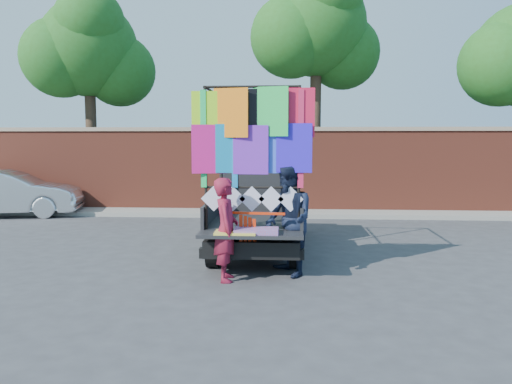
# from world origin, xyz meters

# --- Properties ---
(ground) EXTENTS (90.00, 90.00, 0.00)m
(ground) POSITION_xyz_m (0.00, 0.00, 0.00)
(ground) COLOR #38383A
(ground) RESTS_ON ground
(brick_wall) EXTENTS (30.00, 0.45, 2.61)m
(brick_wall) POSITION_xyz_m (0.00, 7.00, 1.33)
(brick_wall) COLOR brown
(brick_wall) RESTS_ON ground
(curb) EXTENTS (30.00, 1.20, 0.12)m
(curb) POSITION_xyz_m (0.00, 6.30, 0.06)
(curb) COLOR gray
(curb) RESTS_ON ground
(tree_left) EXTENTS (4.20, 3.30, 7.05)m
(tree_left) POSITION_xyz_m (-6.48, 8.12, 5.12)
(tree_left) COLOR #38281C
(tree_left) RESTS_ON ground
(tree_mid) EXTENTS (4.20, 3.30, 7.73)m
(tree_mid) POSITION_xyz_m (1.02, 8.12, 5.70)
(tree_mid) COLOR #38281C
(tree_mid) RESTS_ON ground
(pickup_truck) EXTENTS (1.95, 4.91, 3.09)m
(pickup_truck) POSITION_xyz_m (-0.46, 2.13, 0.78)
(pickup_truck) COLOR black
(pickup_truck) RESTS_ON ground
(sedan) EXTENTS (4.30, 2.25, 1.35)m
(sedan) POSITION_xyz_m (-8.03, 5.63, 0.67)
(sedan) COLOR silver
(sedan) RESTS_ON ground
(woman) EXTENTS (0.46, 0.64, 1.64)m
(woman) POSITION_xyz_m (-0.85, -0.60, 0.82)
(woman) COLOR maroon
(woman) RESTS_ON ground
(man) EXTENTS (1.02, 1.11, 1.85)m
(man) POSITION_xyz_m (0.14, -0.24, 0.92)
(man) COLOR #131B31
(man) RESTS_ON ground
(streamer_bundle) EXTENTS (0.87, 0.13, 0.61)m
(streamer_bundle) POSITION_xyz_m (-0.45, -0.43, 0.88)
(streamer_bundle) COLOR red
(streamer_bundle) RESTS_ON ground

